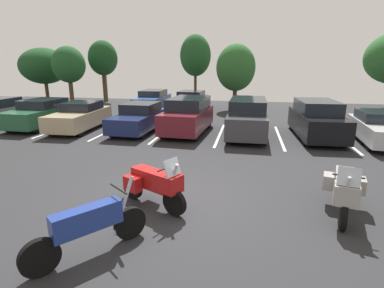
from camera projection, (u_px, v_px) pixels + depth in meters
The scene contains 19 objects.
ground at pixel (168, 204), 7.68m from camera, with size 44.00×44.00×0.10m, color #262628.
motorcycle_touring at pixel (154, 183), 7.23m from camera, with size 1.92×1.24×1.37m.
motorcycle_second at pixel (345, 189), 6.89m from camera, with size 1.07×2.24×1.38m.
motorcycle_third at pixel (89, 226), 5.41m from camera, with size 1.55×1.93×1.33m.
parking_stripes at pixel (191, 133), 15.24m from camera, with size 26.22×5.02×0.01m.
car_green at pixel (42, 113), 16.73m from camera, with size 1.97×4.58×1.52m.
car_tan at pixel (80, 117), 15.99m from camera, with size 1.97×4.44×1.45m.
car_navy at pixel (139, 118), 15.59m from camera, with size 1.91×4.41×1.45m.
car_maroon at pixel (188, 115), 15.17m from camera, with size 2.14×4.37×1.78m.
car_charcoal at pixel (247, 117), 14.54m from camera, with size 1.86×4.68×1.80m.
car_black at pixel (317, 120), 14.16m from camera, with size 2.05×4.69×1.77m.
car_silver at pixel (381, 128), 13.27m from camera, with size 2.18×4.59×1.37m.
car_far_blue at pixel (153, 100), 22.68m from camera, with size 1.86×4.73×1.52m.
car_far_red at pixel (191, 101), 22.25m from camera, with size 2.13×4.84×1.48m.
tree_center_right at pixel (103, 59), 27.18m from camera, with size 2.62×2.62×5.50m.
tree_right at pixel (44, 66), 28.02m from camera, with size 4.39×4.39×4.89m.
tree_center_left at pixel (195, 56), 25.77m from camera, with size 2.66×2.66×5.89m.
tree_rear at pixel (236, 68), 22.31m from camera, with size 2.91×2.91×4.89m.
tree_far_right at pixel (69, 65), 24.72m from camera, with size 2.69×2.69×4.86m.
Camera 1 is at (1.91, -6.78, 3.43)m, focal length 27.93 mm.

